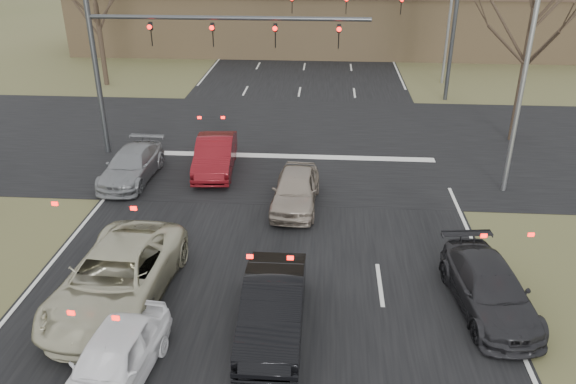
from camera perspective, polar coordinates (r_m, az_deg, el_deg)
name	(u,v)px	position (r m, az deg, el deg)	size (l,w,h in m)	color
ground	(251,348)	(14.91, -3.78, -15.51)	(360.00, 360.00, 0.00)	#4C502A
road_main	(315,12)	(71.79, 2.74, 17.83)	(14.00, 300.00, 0.02)	black
road_cross	(290,141)	(27.92, 0.22, 5.17)	(200.00, 14.00, 0.02)	black
building	(332,16)	(49.61, 4.50, 17.35)	(42.40, 10.40, 5.30)	olive
mast_arm_near	(166,44)	(25.52, -12.27, 14.45)	(12.12, 0.24, 8.00)	#383A3D
mast_arm_far	(406,14)	(34.71, 11.90, 17.26)	(11.12, 0.24, 8.00)	#383A3D
streetlight_right_near	(524,51)	(22.65, 22.81, 13.02)	(2.34, 0.25, 10.00)	gray
car_silver_suv	(117,278)	(16.64, -17.02, -8.33)	(2.68, 5.82, 1.62)	#BAB596
car_white_sedan	(114,360)	(14.12, -17.31, -16.00)	(1.61, 4.01, 1.37)	white
car_black_hatch	(273,307)	(14.96, -1.55, -11.63)	(1.57, 4.50, 1.48)	black
car_charcoal_sedan	(489,289)	(16.73, 19.78, -9.22)	(1.83, 4.50, 1.31)	black
car_grey_ahead	(132,165)	(24.39, -15.59, 2.65)	(1.81, 4.45, 1.29)	gray
car_red_ahead	(215,155)	(24.50, -7.42, 3.75)	(1.56, 4.48, 1.48)	#5A0C12
car_silver_ahead	(296,189)	(21.22, 0.78, 0.29)	(1.66, 4.12, 1.40)	gray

